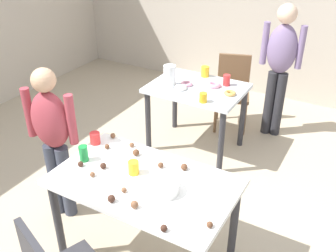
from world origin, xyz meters
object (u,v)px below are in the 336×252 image
object	(u,v)px
soda_can	(84,153)
pitcher_far	(170,76)
person_girl_near	(53,134)
dining_table_near	(144,191)
dining_table_far	(197,97)
person_adult_far	(280,60)
mixing_bowl	(163,187)
chair_far_table	(233,87)

from	to	relation	value
soda_can	pitcher_far	distance (m)	1.50
soda_can	person_girl_near	bearing A→B (deg)	166.35
dining_table_near	dining_table_far	bearing A→B (deg)	103.13
dining_table_far	person_girl_near	bearing A→B (deg)	-109.32
person_adult_far	mixing_bowl	distance (m)	2.39
dining_table_near	person_adult_far	xyz separation A→B (m)	(0.27, 2.35, 0.27)
mixing_bowl	chair_far_table	bearing A→B (deg)	99.98
person_adult_far	mixing_bowl	world-z (taller)	person_adult_far
dining_table_far	soda_can	distance (m)	1.64
person_girl_near	person_adult_far	distance (m)	2.56
mixing_bowl	pitcher_far	distance (m)	1.72
person_adult_far	person_girl_near	bearing A→B (deg)	-117.47
dining_table_near	soda_can	bearing A→B (deg)	-177.73
soda_can	dining_table_far	bearing A→B (deg)	85.27
person_adult_far	dining_table_near	bearing A→B (deg)	-96.56
dining_table_far	pitcher_far	size ratio (longest dim) A/B	4.35
dining_table_near	person_adult_far	size ratio (longest dim) A/B	0.83
person_girl_near	soda_can	bearing A→B (deg)	-13.65
chair_far_table	pitcher_far	size ratio (longest dim) A/B	3.90
chair_far_table	dining_table_far	bearing A→B (deg)	-100.85
dining_table_far	mixing_bowl	bearing A→B (deg)	-71.48
person_girl_near	pitcher_far	size ratio (longest dim) A/B	6.11
chair_far_table	person_adult_far	size ratio (longest dim) A/B	0.57
chair_far_table	person_adult_far	bearing A→B (deg)	3.17
soda_can	pitcher_far	bearing A→B (deg)	94.70
person_girl_near	dining_table_far	bearing A→B (deg)	70.68
dining_table_near	pitcher_far	bearing A→B (deg)	113.16
soda_can	pitcher_far	size ratio (longest dim) A/B	0.55
person_girl_near	mixing_bowl	bearing A→B (deg)	-6.33
person_girl_near	soda_can	size ratio (longest dim) A/B	11.18
dining_table_near	chair_far_table	size ratio (longest dim) A/B	1.45
dining_table_near	pitcher_far	size ratio (longest dim) A/B	5.65
person_girl_near	mixing_bowl	world-z (taller)	person_girl_near
dining_table_near	person_girl_near	bearing A→B (deg)	175.15
person_girl_near	pitcher_far	xyz separation A→B (m)	(0.28, 1.40, 0.06)
person_girl_near	pitcher_far	bearing A→B (deg)	78.75
dining_table_far	person_girl_near	distance (m)	1.63
pitcher_far	chair_far_table	bearing A→B (deg)	64.90
person_girl_near	chair_far_table	bearing A→B (deg)	73.30
dining_table_near	mixing_bowl	xyz separation A→B (m)	(0.18, -0.04, 0.14)
pitcher_far	person_girl_near	bearing A→B (deg)	-101.25
person_adult_far	soda_can	size ratio (longest dim) A/B	12.51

